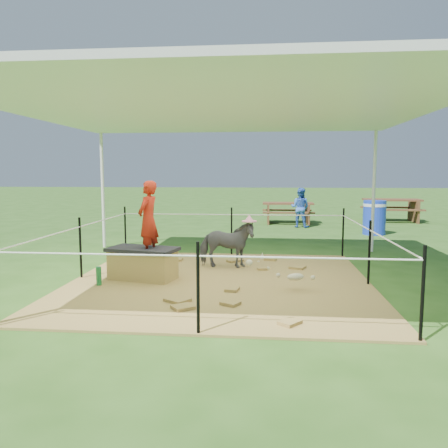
# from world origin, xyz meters

# --- Properties ---
(ground) EXTENTS (90.00, 90.00, 0.00)m
(ground) POSITION_xyz_m (0.00, 0.00, 0.00)
(ground) COLOR #2D5919
(ground) RESTS_ON ground
(hay_patch) EXTENTS (4.60, 4.60, 0.03)m
(hay_patch) POSITION_xyz_m (0.00, 0.00, 0.01)
(hay_patch) COLOR brown
(hay_patch) RESTS_ON ground
(canopy_tent) EXTENTS (6.30, 6.30, 2.90)m
(canopy_tent) POSITION_xyz_m (0.00, 0.00, 2.69)
(canopy_tent) COLOR silver
(canopy_tent) RESTS_ON ground
(rope_fence) EXTENTS (4.54, 4.54, 1.00)m
(rope_fence) POSITION_xyz_m (0.00, -0.00, 0.64)
(rope_fence) COLOR black
(rope_fence) RESTS_ON ground
(straw_bale) EXTENTS (1.09, 0.72, 0.45)m
(straw_bale) POSITION_xyz_m (-1.23, 0.00, 0.25)
(straw_bale) COLOR #A38C3B
(straw_bale) RESTS_ON hay_patch
(dark_cloth) EXTENTS (1.17, 0.79, 0.06)m
(dark_cloth) POSITION_xyz_m (-1.23, 0.00, 0.50)
(dark_cloth) COLOR black
(dark_cloth) RESTS_ON straw_bale
(woman) EXTENTS (0.38, 0.49, 1.21)m
(woman) POSITION_xyz_m (-1.13, 0.00, 1.08)
(woman) COLOR red
(woman) RESTS_ON straw_bale
(green_bottle) EXTENTS (0.09, 0.09, 0.28)m
(green_bottle) POSITION_xyz_m (-1.78, -0.45, 0.17)
(green_bottle) COLOR #1A7835
(green_bottle) RESTS_ON hay_patch
(pony) EXTENTS (0.99, 0.46, 0.83)m
(pony) POSITION_xyz_m (0.01, 0.94, 0.45)
(pony) COLOR #48484C
(pony) RESTS_ON hay_patch
(pink_hat) EXTENTS (0.26, 0.26, 0.12)m
(pink_hat) POSITION_xyz_m (0.01, 0.94, 0.92)
(pink_hat) COLOR pink
(pink_hat) RESTS_ON pony
(foal) EXTENTS (0.90, 0.71, 0.44)m
(foal) POSITION_xyz_m (1.13, -0.46, 0.25)
(foal) COLOR beige
(foal) RESTS_ON hay_patch
(trash_barrel) EXTENTS (0.64, 0.64, 0.94)m
(trash_barrel) POSITION_xyz_m (3.70, 5.74, 0.47)
(trash_barrel) COLOR blue
(trash_barrel) RESTS_ON ground
(picnic_table_near) EXTENTS (1.71, 1.24, 0.71)m
(picnic_table_near) POSITION_xyz_m (1.45, 8.27, 0.35)
(picnic_table_near) COLOR brown
(picnic_table_near) RESTS_ON ground
(picnic_table_far) EXTENTS (2.00, 1.50, 0.80)m
(picnic_table_far) POSITION_xyz_m (5.10, 9.14, 0.40)
(picnic_table_far) COLOR #522D1C
(picnic_table_far) RESTS_ON ground
(distant_person) EXTENTS (0.74, 0.67, 1.24)m
(distant_person) POSITION_xyz_m (1.78, 7.16, 0.62)
(distant_person) COLOR blue
(distant_person) RESTS_ON ground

